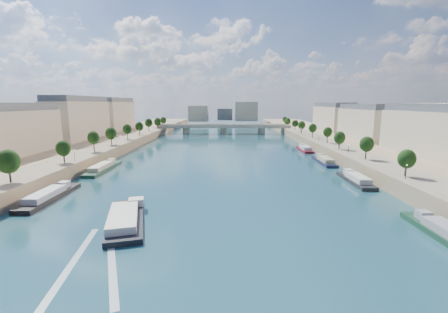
{
  "coord_description": "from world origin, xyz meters",
  "views": [
    {
      "loc": [
        2.99,
        -36.17,
        26.0
      ],
      "look_at": [
        1.7,
        80.54,
        5.0
      ],
      "focal_mm": 24.0,
      "sensor_mm": 36.0,
      "label": 1
    }
  ],
  "objects": [
    {
      "name": "trees_right",
      "position": [
        55.0,
        110.0,
        10.48
      ],
      "size": [
        4.8,
        268.8,
        8.26
      ],
      "color": "#382B1E",
      "rests_on": "ground"
    },
    {
      "name": "quay_right",
      "position": [
        72.0,
        100.0,
        2.5
      ],
      "size": [
        44.0,
        520.0,
        5.0
      ],
      "primitive_type": "cube",
      "color": "#9E8460",
      "rests_on": "ground"
    },
    {
      "name": "moored_barges_right",
      "position": [
        45.5,
        56.2,
        0.84
      ],
      "size": [
        5.0,
        158.72,
        3.6
      ],
      "color": "black",
      "rests_on": "ground"
    },
    {
      "name": "buildings_left",
      "position": [
        -85.0,
        112.0,
        16.45
      ],
      "size": [
        16.0,
        226.0,
        23.2
      ],
      "color": "#BDB291",
      "rests_on": "ground"
    },
    {
      "name": "lamps_right",
      "position": [
        52.5,
        105.0,
        7.78
      ],
      "size": [
        0.36,
        200.36,
        4.28
      ],
      "color": "black",
      "rests_on": "ground"
    },
    {
      "name": "ground",
      "position": [
        0.0,
        100.0,
        0.0
      ],
      "size": [
        700.0,
        700.0,
        0.0
      ],
      "primitive_type": "plane",
      "color": "#0C2D37",
      "rests_on": "ground"
    },
    {
      "name": "trees_left",
      "position": [
        -55.0,
        102.0,
        10.48
      ],
      "size": [
        4.8,
        268.8,
        8.26
      ],
      "color": "#382B1E",
      "rests_on": "ground"
    },
    {
      "name": "buildings_right",
      "position": [
        85.0,
        112.0,
        16.45
      ],
      "size": [
        16.0,
        226.0,
        23.2
      ],
      "color": "#BDB291",
      "rests_on": "ground"
    },
    {
      "name": "pave_left",
      "position": [
        -57.0,
        100.0,
        5.05
      ],
      "size": [
        14.0,
        520.0,
        0.1
      ],
      "primitive_type": "cube",
      "color": "gray",
      "rests_on": "quay_left"
    },
    {
      "name": "tour_barge",
      "position": [
        -19.34,
        25.99,
        0.88
      ],
      "size": [
        13.45,
        25.73,
        3.57
      ],
      "rotation": [
        0.0,
        0.0,
        0.27
      ],
      "color": "black",
      "rests_on": "ground"
    },
    {
      "name": "skyline",
      "position": [
        3.19,
        319.52,
        14.66
      ],
      "size": [
        79.0,
        42.0,
        22.0
      ],
      "color": "#BDB291",
      "rests_on": "ground"
    },
    {
      "name": "bridge",
      "position": [
        0.0,
        218.71,
        5.08
      ],
      "size": [
        112.0,
        12.0,
        8.15
      ],
      "color": "#C1B79E",
      "rests_on": "ground"
    },
    {
      "name": "quay_left",
      "position": [
        -72.0,
        100.0,
        2.5
      ],
      "size": [
        44.0,
        520.0,
        5.0
      ],
      "primitive_type": "cube",
      "color": "#9E8460",
      "rests_on": "ground"
    },
    {
      "name": "pave_right",
      "position": [
        57.0,
        100.0,
        5.05
      ],
      "size": [
        14.0,
        520.0,
        0.1
      ],
      "primitive_type": "cube",
      "color": "gray",
      "rests_on": "quay_right"
    },
    {
      "name": "lamps_left",
      "position": [
        -52.5,
        90.0,
        7.78
      ],
      "size": [
        0.36,
        200.36,
        4.28
      ],
      "color": "black",
      "rests_on": "ground"
    },
    {
      "name": "moored_barges_left",
      "position": [
        -45.5,
        27.41,
        0.84
      ],
      "size": [
        5.0,
        126.09,
        3.6
      ],
      "color": "#191E39",
      "rests_on": "ground"
    },
    {
      "name": "wake",
      "position": [
        -19.34,
        9.31,
        0.02
      ],
      "size": [
        14.47,
        25.89,
        0.04
      ],
      "color": "silver",
      "rests_on": "ground"
    }
  ]
}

